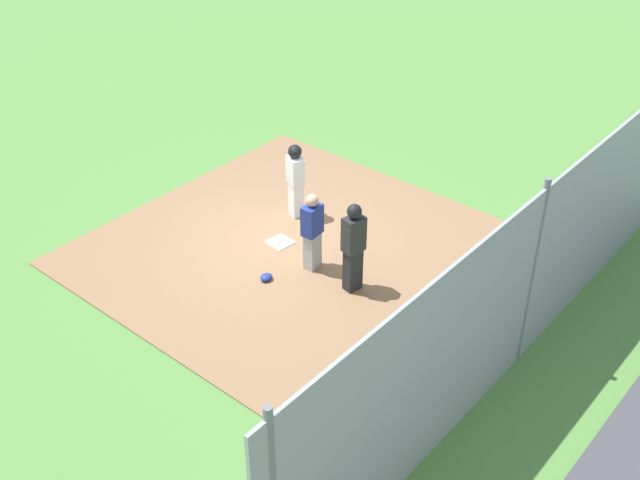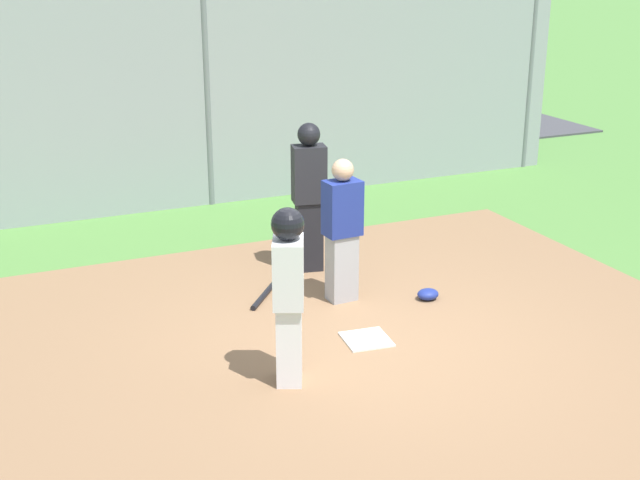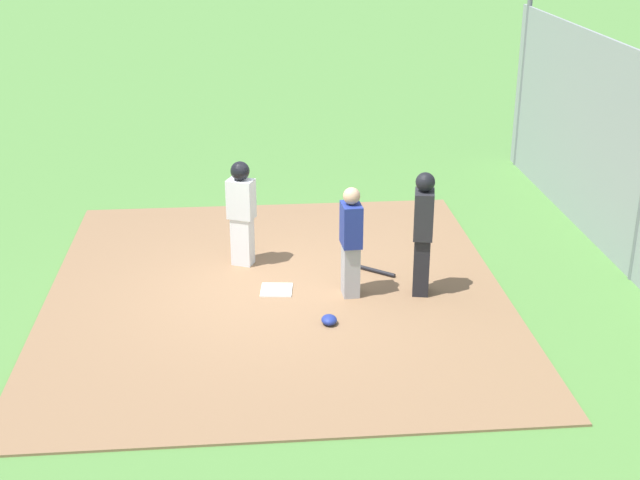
{
  "view_description": "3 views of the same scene",
  "coord_description": "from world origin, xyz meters",
  "px_view_note": "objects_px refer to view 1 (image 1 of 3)",
  "views": [
    {
      "loc": [
        -9.41,
        -8.96,
        8.72
      ],
      "look_at": [
        -0.15,
        -1.16,
        0.67
      ],
      "focal_mm": 44.37,
      "sensor_mm": 36.0,
      "label": 1
    },
    {
      "loc": [
        3.46,
        6.73,
        3.7
      ],
      "look_at": [
        0.37,
        -0.28,
        1.04
      ],
      "focal_mm": 47.75,
      "sensor_mm": 36.0,
      "label": 2
    },
    {
      "loc": [
        -11.1,
        0.37,
        5.3
      ],
      "look_at": [
        0.07,
        -0.62,
        0.75
      ],
      "focal_mm": 48.7,
      "sensor_mm": 36.0,
      "label": 3
    }
  ],
  "objects_px": {
    "runner": "(295,176)",
    "baseball_bat": "(354,256)",
    "home_plate": "(280,242)",
    "umpire": "(353,246)",
    "catcher": "(312,231)",
    "catcher_mask": "(266,277)"
  },
  "relations": [
    {
      "from": "umpire",
      "to": "catcher_mask",
      "type": "distance_m",
      "value": 1.82
    },
    {
      "from": "home_plate",
      "to": "runner",
      "type": "distance_m",
      "value": 1.42
    },
    {
      "from": "umpire",
      "to": "catcher_mask",
      "type": "bearing_deg",
      "value": 42.72
    },
    {
      "from": "home_plate",
      "to": "umpire",
      "type": "distance_m",
      "value": 2.23
    },
    {
      "from": "runner",
      "to": "catcher_mask",
      "type": "xyz_separation_m",
      "value": [
        -2.07,
        -1.1,
        -0.85
      ]
    },
    {
      "from": "home_plate",
      "to": "catcher_mask",
      "type": "distance_m",
      "value": 1.25
    },
    {
      "from": "runner",
      "to": "baseball_bat",
      "type": "distance_m",
      "value": 2.13
    },
    {
      "from": "home_plate",
      "to": "baseball_bat",
      "type": "distance_m",
      "value": 1.52
    },
    {
      "from": "catcher",
      "to": "umpire",
      "type": "relative_size",
      "value": 0.89
    },
    {
      "from": "home_plate",
      "to": "catcher_mask",
      "type": "relative_size",
      "value": 1.83
    },
    {
      "from": "catcher_mask",
      "to": "baseball_bat",
      "type": "bearing_deg",
      "value": -26.03
    },
    {
      "from": "home_plate",
      "to": "umpire",
      "type": "height_order",
      "value": "umpire"
    },
    {
      "from": "umpire",
      "to": "runner",
      "type": "height_order",
      "value": "umpire"
    },
    {
      "from": "umpire",
      "to": "home_plate",
      "type": "bearing_deg",
      "value": 4.55
    },
    {
      "from": "umpire",
      "to": "catcher_mask",
      "type": "xyz_separation_m",
      "value": [
        -0.83,
        1.37,
        -0.87
      ]
    },
    {
      "from": "home_plate",
      "to": "baseball_bat",
      "type": "relative_size",
      "value": 0.55
    },
    {
      "from": "umpire",
      "to": "catcher_mask",
      "type": "relative_size",
      "value": 7.37
    },
    {
      "from": "umpire",
      "to": "baseball_bat",
      "type": "xyz_separation_m",
      "value": [
        0.78,
        0.58,
        -0.9
      ]
    },
    {
      "from": "home_plate",
      "to": "runner",
      "type": "height_order",
      "value": "runner"
    },
    {
      "from": "catcher_mask",
      "to": "catcher",
      "type": "bearing_deg",
      "value": -23.93
    },
    {
      "from": "home_plate",
      "to": "catcher",
      "type": "xyz_separation_m",
      "value": [
        -0.21,
        -1.02,
        0.8
      ]
    },
    {
      "from": "home_plate",
      "to": "runner",
      "type": "bearing_deg",
      "value": 24.81
    }
  ]
}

